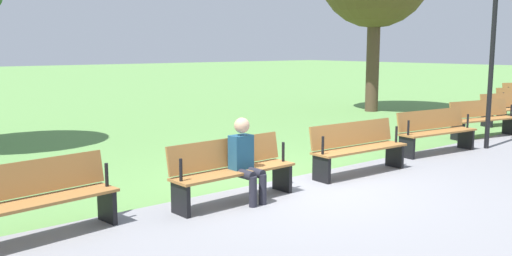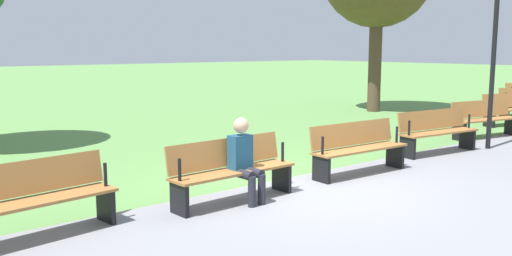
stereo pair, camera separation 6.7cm
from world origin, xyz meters
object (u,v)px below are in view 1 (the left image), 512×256
at_px(bench_4, 435,130).
at_px(bench_5, 358,146).
at_px(bench_3, 483,118).
at_px(bench_6, 232,168).
at_px(bench_7, 30,199).
at_px(person_seated, 245,158).
at_px(bench_2, 510,108).
at_px(lamp_post, 494,19).

xyz_separation_m(bench_4, bench_5, (2.70, 0.21, 0.00)).
relative_size(bench_3, bench_6, 1.02).
height_order(bench_4, bench_5, same).
xyz_separation_m(bench_7, person_seated, (-2.83, 0.35, 0.16)).
bearing_deg(bench_7, person_seated, 166.46).
relative_size(bench_3, bench_7, 1.01).
height_order(bench_6, person_seated, person_seated).
height_order(bench_2, lamp_post, lamp_post).
distance_m(bench_5, bench_7, 5.40).
bearing_deg(bench_4, bench_6, 8.75).
distance_m(bench_2, bench_3, 2.70).
bearing_deg(bench_7, bench_2, 177.79).
bearing_deg(bench_4, bench_7, 6.57).
distance_m(person_seated, lamp_post, 6.93).
relative_size(bench_3, person_seated, 1.68).
bearing_deg(bench_4, bench_2, -162.53).
bearing_deg(person_seated, bench_3, -176.76).
height_order(bench_6, bench_7, same).
bearing_deg(bench_5, lamp_post, 179.09).
height_order(bench_5, bench_7, same).
relative_size(bench_2, person_seated, 1.68).
xyz_separation_m(bench_4, person_seated, (5.27, 0.35, 0.16)).
bearing_deg(person_seated, lamp_post, 177.14).
bearing_deg(bench_4, bench_3, -164.71).
relative_size(bench_5, person_seated, 1.65).
xyz_separation_m(bench_2, bench_6, (10.71, 1.23, 0.00)).
height_order(bench_5, lamp_post, lamp_post).
xyz_separation_m(bench_2, lamp_post, (3.98, 1.45, 2.29)).
distance_m(bench_2, bench_6, 10.78).
bearing_deg(person_seated, bench_2, -174.82).
xyz_separation_m(bench_2, bench_3, (2.63, 0.61, 0.00)).
bearing_deg(bench_6, lamp_post, 175.96).
bearing_deg(bench_3, bench_2, -155.96).
relative_size(bench_4, bench_7, 1.00).
relative_size(bench_2, bench_3, 1.00).
xyz_separation_m(bench_6, person_seated, (-0.13, 0.14, 0.16)).
distance_m(bench_3, person_seated, 7.98).
relative_size(bench_2, bench_4, 1.01).
bearing_deg(bench_3, person_seated, 16.38).
distance_m(bench_7, lamp_post, 9.71).
bearing_deg(bench_2, bench_6, 21.87).
xyz_separation_m(bench_5, person_seated, (2.57, 0.14, 0.16)).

